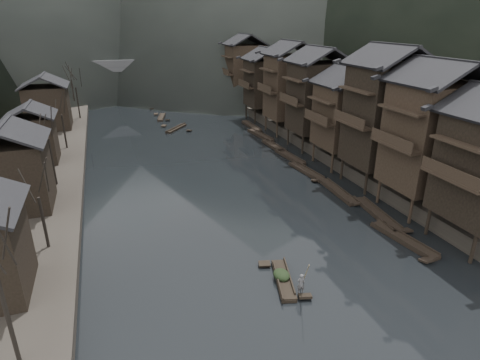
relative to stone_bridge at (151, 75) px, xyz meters
name	(u,v)px	position (x,y,z in m)	size (l,w,h in m)	color
water	(255,230)	(0.00, -72.00, -5.11)	(300.00, 300.00, 0.00)	black
right_bank	(346,108)	(35.00, -32.00, -4.21)	(40.00, 200.00, 1.80)	#2D2823
stilt_houses	(324,88)	(17.28, -52.69, 3.87)	(9.00, 67.60, 15.76)	black
left_houses	(27,133)	(-20.50, -51.88, 0.55)	(8.10, 53.20, 8.73)	black
bare_trees	(61,113)	(-17.00, -47.07, 1.66)	(3.98, 74.49, 7.96)	black
moored_sampans	(301,164)	(11.79, -57.83, -4.91)	(2.94, 48.51, 0.47)	black
midriver_boats	(163,117)	(-1.18, -25.21, -4.91)	(4.87, 25.09, 0.45)	black
stone_bridge	(151,75)	(0.00, 0.00, 0.00)	(40.00, 6.00, 9.00)	#4C4C4F
hero_sampan	(283,279)	(-0.78, -79.87, -4.91)	(2.28, 5.34, 0.44)	black
cargo_heap	(282,271)	(-0.84, -79.64, -4.32)	(1.16, 1.52, 0.70)	black
boatman	(301,281)	(-0.31, -81.66, -3.90)	(0.56, 0.37, 1.54)	#5E5E60
bamboo_pole	(306,246)	(-0.11, -81.66, -1.21)	(0.06, 0.06, 4.45)	#8C7A51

